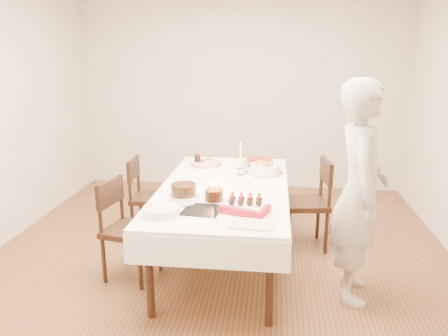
# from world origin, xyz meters

# --- Properties ---
(floor) EXTENTS (5.00, 5.00, 0.00)m
(floor) POSITION_xyz_m (0.00, 0.00, 0.00)
(floor) COLOR #51321B
(floor) RESTS_ON ground
(wall_back) EXTENTS (4.50, 0.04, 2.70)m
(wall_back) POSITION_xyz_m (0.00, 2.50, 1.35)
(wall_back) COLOR beige
(wall_back) RESTS_ON floor
(wall_front) EXTENTS (4.50, 0.04, 2.70)m
(wall_front) POSITION_xyz_m (0.00, -2.50, 1.35)
(wall_front) COLOR beige
(wall_front) RESTS_ON floor
(dining_table) EXTENTS (1.81, 2.40, 0.75)m
(dining_table) POSITION_xyz_m (0.05, 0.07, 0.38)
(dining_table) COLOR white
(dining_table) RESTS_ON floor
(chair_right_savory) EXTENTS (0.53, 0.53, 0.92)m
(chair_right_savory) POSITION_xyz_m (0.82, 0.52, 0.46)
(chair_right_savory) COLOR black
(chair_right_savory) RESTS_ON floor
(chair_left_savory) EXTENTS (0.46, 0.46, 0.86)m
(chair_left_savory) POSITION_xyz_m (-0.78, 0.58, 0.43)
(chair_left_savory) COLOR black
(chair_left_savory) RESTS_ON floor
(chair_left_dessert) EXTENTS (0.53, 0.53, 0.88)m
(chair_left_dessert) POSITION_xyz_m (-0.71, -0.30, 0.44)
(chair_left_dessert) COLOR black
(chair_left_dessert) RESTS_ON floor
(person) EXTENTS (0.47, 0.67, 1.76)m
(person) POSITION_xyz_m (1.16, -0.36, 0.88)
(person) COLOR beige
(person) RESTS_ON floor
(pizza_white) EXTENTS (0.36, 0.36, 0.04)m
(pizza_white) POSITION_xyz_m (-0.22, 0.77, 0.77)
(pizza_white) COLOR beige
(pizza_white) RESTS_ON dining_table
(pizza_pepperoni) EXTENTS (0.41, 0.41, 0.04)m
(pizza_pepperoni) POSITION_xyz_m (0.34, 0.91, 0.77)
(pizza_pepperoni) COLOR red
(pizza_pepperoni) RESTS_ON dining_table
(red_placemat) EXTENTS (0.25, 0.25, 0.01)m
(red_placemat) POSITION_xyz_m (0.47, 0.62, 0.75)
(red_placemat) COLOR #B21E1E
(red_placemat) RESTS_ON dining_table
(pasta_bowl) EXTENTS (0.29, 0.29, 0.09)m
(pasta_bowl) POSITION_xyz_m (0.41, 0.51, 0.80)
(pasta_bowl) COLOR white
(pasta_bowl) RESTS_ON dining_table
(taper_candle) EXTENTS (0.09, 0.09, 0.34)m
(taper_candle) POSITION_xyz_m (0.17, 0.47, 0.92)
(taper_candle) COLOR white
(taper_candle) RESTS_ON dining_table
(shaker_pair) EXTENTS (0.10, 0.10, 0.10)m
(shaker_pair) POSITION_xyz_m (0.22, 0.54, 0.80)
(shaker_pair) COLOR white
(shaker_pair) RESTS_ON dining_table
(cola_glass) EXTENTS (0.08, 0.08, 0.12)m
(cola_glass) POSITION_xyz_m (-0.31, 0.76, 0.81)
(cola_glass) COLOR black
(cola_glass) RESTS_ON dining_table
(layer_cake) EXTENTS (0.34, 0.34, 0.11)m
(layer_cake) POSITION_xyz_m (-0.25, -0.25, 0.80)
(layer_cake) COLOR black
(layer_cake) RESTS_ON dining_table
(cake_board) EXTENTS (0.32, 0.32, 0.01)m
(cake_board) POSITION_xyz_m (-0.04, -0.55, 0.75)
(cake_board) COLOR black
(cake_board) RESTS_ON dining_table
(birthday_cake) EXTENTS (0.17, 0.17, 0.15)m
(birthday_cake) POSITION_xyz_m (0.02, -0.32, 0.84)
(birthday_cake) COLOR #3D2310
(birthday_cake) RESTS_ON dining_table
(strawberry_box) EXTENTS (0.40, 0.33, 0.08)m
(strawberry_box) POSITION_xyz_m (0.29, -0.55, 0.79)
(strawberry_box) COLOR #B31423
(strawberry_box) RESTS_ON dining_table
(box_lid) EXTENTS (0.32, 0.23, 0.03)m
(box_lid) POSITION_xyz_m (0.35, -0.80, 0.75)
(box_lid) COLOR beige
(box_lid) RESTS_ON dining_table
(plate_stack) EXTENTS (0.36, 0.36, 0.06)m
(plate_stack) POSITION_xyz_m (-0.33, -0.67, 0.78)
(plate_stack) COLOR white
(plate_stack) RESTS_ON dining_table
(china_plate) EXTENTS (0.28, 0.28, 0.01)m
(china_plate) POSITION_xyz_m (-0.23, -0.40, 0.75)
(china_plate) COLOR white
(china_plate) RESTS_ON dining_table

